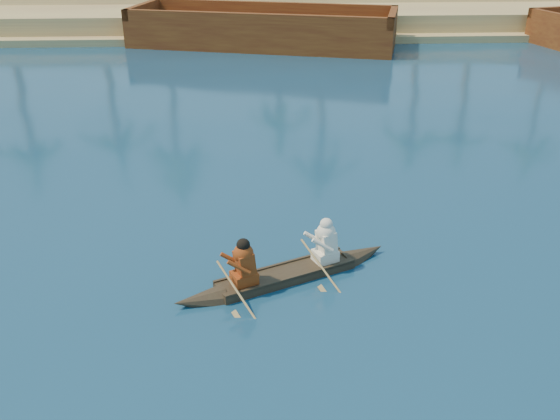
{
  "coord_description": "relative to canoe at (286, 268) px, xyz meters",
  "views": [
    {
      "loc": [
        5.08,
        -11.3,
        6.47
      ],
      "look_at": [
        5.69,
        0.61,
        0.7
      ],
      "focal_mm": 40.0,
      "sensor_mm": 36.0,
      "label": 1
    }
  ],
  "objects": [
    {
      "name": "barge_mid",
      "position": [
        0.2,
        23.01,
        0.55
      ],
      "size": [
        14.27,
        7.85,
        2.26
      ],
      "rotation": [
        0.0,
        0.0,
        -0.26
      ],
      "color": "brown",
      "rests_on": "ground"
    },
    {
      "name": "ground",
      "position": [
        -5.72,
        1.01,
        -0.24
      ],
      "size": [
        160.0,
        160.0,
        0.0
      ],
      "primitive_type": "plane",
      "color": "navy",
      "rests_on": "ground"
    },
    {
      "name": "canoe",
      "position": [
        0.0,
        0.0,
        0.0
      ],
      "size": [
        4.4,
        2.46,
        1.26
      ],
      "rotation": [
        0.0,
        0.0,
        0.43
      ],
      "color": "#352C1D",
      "rests_on": "ground"
    }
  ]
}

